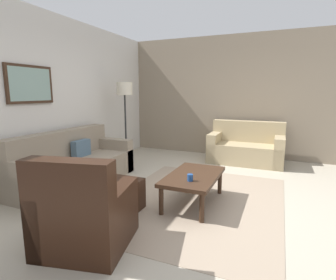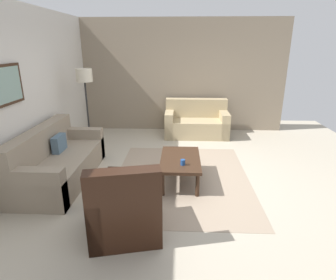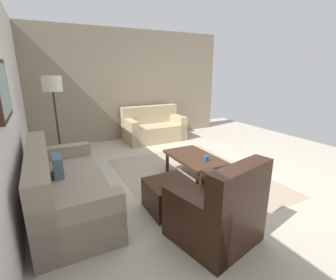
{
  "view_description": "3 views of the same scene",
  "coord_description": "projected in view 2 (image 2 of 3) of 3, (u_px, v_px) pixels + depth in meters",
  "views": [
    {
      "loc": [
        -3.4,
        -1.0,
        1.51
      ],
      "look_at": [
        -0.01,
        0.44,
        0.84
      ],
      "focal_mm": 28.34,
      "sensor_mm": 36.0,
      "label": 1
    },
    {
      "loc": [
        -4.32,
        0.03,
        2.16
      ],
      "look_at": [
        0.07,
        0.24,
        0.66
      ],
      "focal_mm": 29.96,
      "sensor_mm": 36.0,
      "label": 2
    },
    {
      "loc": [
        -3.29,
        2.2,
        1.81
      ],
      "look_at": [
        -0.01,
        0.49,
        0.74
      ],
      "focal_mm": 25.97,
      "sensor_mm": 36.0,
      "label": 3
    }
  ],
  "objects": [
    {
      "name": "ground_plane",
      "position": [
        182.0,
        178.0,
        4.78
      ],
      "size": [
        8.0,
        8.0,
        0.0
      ],
      "primitive_type": "plane",
      "color": "#B2A893"
    },
    {
      "name": "rear_partition",
      "position": [
        19.0,
        95.0,
        4.45
      ],
      "size": [
        6.0,
        0.12,
        2.8
      ],
      "primitive_type": "cube",
      "color": "silver",
      "rests_on": "ground_plane"
    },
    {
      "name": "stone_feature_panel",
      "position": [
        183.0,
        76.0,
        7.17
      ],
      "size": [
        0.12,
        5.2,
        2.8
      ],
      "primitive_type": "cube",
      "color": "gray",
      "rests_on": "ground_plane"
    },
    {
      "name": "area_rug",
      "position": [
        182.0,
        178.0,
        4.78
      ],
      "size": [
        2.88,
        2.26,
        0.01
      ],
      "primitive_type": "cube",
      "color": "tan",
      "rests_on": "ground_plane"
    },
    {
      "name": "couch_main",
      "position": [
        56.0,
        163.0,
        4.67
      ],
      "size": [
        2.09,
        0.88,
        0.88
      ],
      "color": "gray",
      "rests_on": "ground_plane"
    },
    {
      "name": "couch_loveseat",
      "position": [
        196.0,
        123.0,
        7.01
      ],
      "size": [
        0.83,
        1.53,
        0.88
      ],
      "color": "tan",
      "rests_on": "ground_plane"
    },
    {
      "name": "armchair_leather",
      "position": [
        124.0,
        213.0,
        3.26
      ],
      "size": [
        0.95,
        0.95,
        0.95
      ],
      "color": "black",
      "rests_on": "ground_plane"
    },
    {
      "name": "ottoman",
      "position": [
        123.0,
        187.0,
        4.07
      ],
      "size": [
        0.56,
        0.56,
        0.4
      ],
      "primitive_type": "cube",
      "color": "black",
      "rests_on": "ground_plane"
    },
    {
      "name": "coffee_table",
      "position": [
        180.0,
        161.0,
        4.58
      ],
      "size": [
        1.1,
        0.64,
        0.41
      ],
      "color": "#382316",
      "rests_on": "ground_plane"
    },
    {
      "name": "cup",
      "position": [
        183.0,
        162.0,
        4.3
      ],
      "size": [
        0.07,
        0.07,
        0.09
      ],
      "primitive_type": "cylinder",
      "color": "#1E478C",
      "rests_on": "coffee_table"
    },
    {
      "name": "lamp_standing",
      "position": [
        85.0,
        84.0,
        5.7
      ],
      "size": [
        0.32,
        0.32,
        1.71
      ],
      "color": "black",
      "rests_on": "ground_plane"
    },
    {
      "name": "framed_artwork",
      "position": [
        5.0,
        85.0,
        3.94
      ],
      "size": [
        0.8,
        0.04,
        0.57
      ],
      "color": "#382316"
    }
  ]
}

